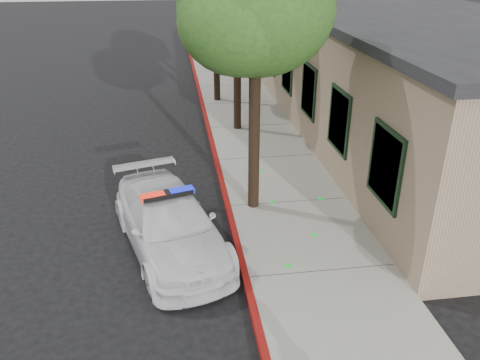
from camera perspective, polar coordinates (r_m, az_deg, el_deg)
name	(u,v)px	position (r m, az deg, el deg)	size (l,w,h in m)	color
ground	(243,284)	(9.90, 0.36, -12.16)	(120.00, 120.00, 0.00)	black
sidewalk	(287,204)	(12.60, 5.57, -2.87)	(3.20, 60.00, 0.15)	gray
red_curb	(228,208)	(12.35, -1.41, -3.35)	(0.14, 60.00, 0.16)	maroon
clapboard_building	(388,68)	(18.90, 17.06, 12.55)	(7.30, 20.89, 4.24)	tan
police_car	(169,223)	(10.70, -8.34, -5.03)	(2.97, 4.82, 1.42)	white
street_tree_near	(256,15)	(10.91, 1.95, 18.86)	(3.46, 3.39, 6.21)	black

